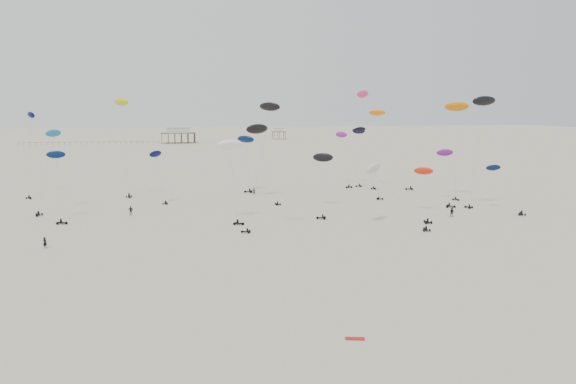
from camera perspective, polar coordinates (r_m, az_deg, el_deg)
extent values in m
plane|color=#C1B399|center=(206.48, -6.93, 2.54)|extent=(900.00, 900.00, 0.00)
cube|color=brown|center=(354.81, -11.11, 5.89)|extent=(21.00, 13.00, 0.30)
cube|color=silver|center=(354.74, -11.12, 6.17)|extent=(14.00, 8.40, 3.20)
cube|color=#B2B2AD|center=(354.68, -11.12, 6.46)|extent=(15.00, 9.00, 0.30)
cube|color=brown|center=(393.10, -0.94, 6.14)|extent=(9.00, 7.00, 0.30)
cube|color=silver|center=(393.05, -0.94, 6.33)|extent=(5.60, 4.20, 2.40)
cube|color=#B2B2AD|center=(393.00, -0.94, 6.53)|extent=(6.00, 4.50, 0.30)
cube|color=black|center=(357.22, -19.48, 4.83)|extent=(80.00, 0.10, 0.10)
cylinder|color=gray|center=(125.28, -23.37, 1.77)|extent=(0.03, 0.03, 17.58)
ellipsoid|color=#1677A7|center=(129.24, -22.75, 5.53)|extent=(3.62, 3.51, 1.82)
cylinder|color=gray|center=(113.45, 13.76, -0.36)|extent=(0.03, 0.03, 15.58)
ellipsoid|color=red|center=(119.84, 13.60, 2.10)|extent=(4.17, 3.30, 1.95)
cylinder|color=gray|center=(157.28, 6.31, 3.22)|extent=(0.03, 0.03, 15.87)
ellipsoid|color=purple|center=(161.00, 5.43, 5.84)|extent=(3.35, 3.94, 1.89)
cylinder|color=gray|center=(150.30, 8.02, 3.33)|extent=(0.03, 0.03, 15.31)
ellipsoid|color=black|center=(151.24, 7.33, 6.35)|extent=(3.34, 1.76, 1.60)
cylinder|color=gray|center=(105.30, -5.49, 0.77)|extent=(0.03, 0.03, 14.24)
ellipsoid|color=white|center=(107.75, -5.92, 4.80)|extent=(5.12, 2.50, 2.49)
cylinder|color=gray|center=(127.89, -12.82, 1.27)|extent=(0.03, 0.03, 10.18)
ellipsoid|color=#050B42|center=(128.16, -13.32, 3.79)|extent=(3.69, 3.83, 1.87)
cylinder|color=gray|center=(137.93, 16.72, 3.74)|extent=(0.03, 0.03, 20.98)
ellipsoid|color=orange|center=(140.76, 16.75, 8.32)|extent=(6.26, 4.00, 2.89)
cylinder|color=gray|center=(130.76, 15.88, 1.29)|extent=(0.03, 0.03, 15.19)
ellipsoid|color=#701887|center=(136.08, 15.64, 3.88)|extent=(4.18, 2.06, 2.00)
cylinder|color=gray|center=(126.62, 18.57, 3.54)|extent=(0.03, 0.03, 21.56)
ellipsoid|color=black|center=(128.22, 19.29, 8.73)|extent=(5.60, 2.75, 2.72)
cylinder|color=gray|center=(97.05, -3.05, 2.28)|extent=(0.03, 0.03, 21.02)
ellipsoid|color=black|center=(98.78, -1.87, 8.66)|extent=(4.32, 4.14, 2.01)
cylinder|color=gray|center=(153.18, 10.62, 4.16)|extent=(0.03, 0.03, 22.14)
ellipsoid|color=orange|center=(156.90, 9.04, 7.97)|extent=(4.99, 3.94, 2.24)
cylinder|color=gray|center=(113.96, -22.25, 0.34)|extent=(0.03, 0.03, 12.97)
ellipsoid|color=#051947|center=(116.73, -22.52, 3.54)|extent=(3.56, 1.50, 1.69)
cylinder|color=gray|center=(156.31, 6.69, 3.39)|extent=(0.03, 0.03, 18.07)
ellipsoid|color=#0B053F|center=(161.76, 7.18, 6.19)|extent=(3.72, 3.65, 1.89)
cylinder|color=gray|center=(143.91, -4.16, 2.66)|extent=(0.03, 0.03, 12.50)
ellipsoid|color=#051944|center=(145.68, -4.32, 5.38)|extent=(5.33, 5.16, 2.49)
cylinder|color=gray|center=(135.12, 8.42, 4.60)|extent=(0.03, 0.03, 24.79)
ellipsoid|color=#ED377C|center=(138.60, 7.59, 9.85)|extent=(4.69, 3.94, 2.23)
cylinder|color=gray|center=(128.69, -2.17, 2.60)|extent=(0.03, 0.03, 19.37)
ellipsoid|color=black|center=(134.02, -3.17, 6.42)|extent=(6.34, 4.32, 2.93)
cylinder|color=gray|center=(102.67, 11.19, -0.74)|extent=(0.03, 0.03, 14.13)
ellipsoid|color=silver|center=(105.09, 8.68, 2.39)|extent=(5.17, 5.10, 2.57)
cylinder|color=gray|center=(115.22, 3.51, 0.54)|extent=(0.03, 0.03, 18.07)
ellipsoid|color=black|center=(122.39, 3.57, 3.53)|extent=(4.60, 3.30, 2.12)
cylinder|color=gray|center=(124.20, 21.34, 0.15)|extent=(0.03, 0.03, 11.80)
ellipsoid|color=#04163A|center=(127.30, 20.14, 2.34)|extent=(3.46, 1.66, 1.70)
cylinder|color=gray|center=(140.10, -16.21, 4.14)|extent=(0.03, 0.03, 21.57)
ellipsoid|color=#C9D511|center=(141.88, -16.59, 8.78)|extent=(4.59, 4.43, 2.28)
cylinder|color=gray|center=(150.63, -24.71, 3.36)|extent=(0.03, 0.03, 21.88)
ellipsoid|color=#05043E|center=(156.22, -24.65, 7.13)|extent=(3.35, 4.11, 1.93)
imported|color=black|center=(93.71, -23.44, -5.25)|extent=(0.87, 0.72, 2.06)
imported|color=black|center=(115.02, 16.31, -2.45)|extent=(1.27, 1.06, 2.25)
imported|color=black|center=(116.74, -15.67, -2.26)|extent=(1.27, 0.69, 2.15)
imported|color=black|center=(139.00, -3.46, -0.28)|extent=(0.89, 0.83, 2.01)
cube|color=#B60B12|center=(53.95, 6.82, -14.61)|extent=(1.92, 1.16, 0.07)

